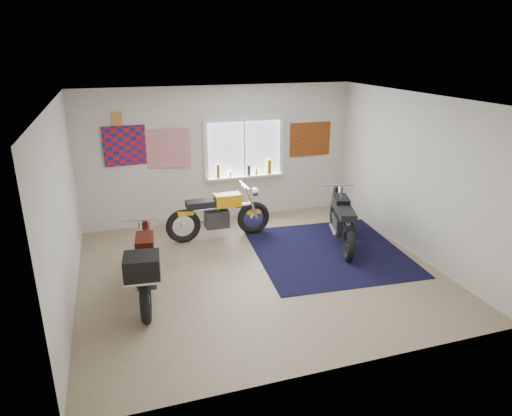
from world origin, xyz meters
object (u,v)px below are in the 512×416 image
object	(u,v)px
navy_rug	(328,252)
maroon_tourer	(145,268)
black_chrome_bike	(342,221)
yellow_triumph	(219,216)

from	to	relation	value
navy_rug	maroon_tourer	distance (m)	3.27
black_chrome_bike	maroon_tourer	world-z (taller)	maroon_tourer
navy_rug	yellow_triumph	xyz separation A→B (m)	(-1.67, 1.21, 0.43)
navy_rug	maroon_tourer	size ratio (longest dim) A/B	1.32
navy_rug	black_chrome_bike	distance (m)	0.61
navy_rug	black_chrome_bike	size ratio (longest dim) A/B	1.38
navy_rug	black_chrome_bike	world-z (taller)	black_chrome_bike
black_chrome_bike	yellow_triumph	bearing A→B (deg)	82.07
navy_rug	maroon_tourer	world-z (taller)	maroon_tourer
yellow_triumph	maroon_tourer	xyz separation A→B (m)	(-1.48, -1.89, 0.08)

